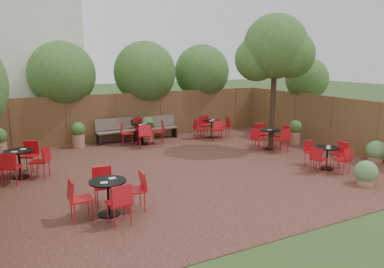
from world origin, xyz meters
TOP-DOWN VIEW (x-y plane):
  - ground at (0.00, 0.00)m, footprint 80.00×80.00m
  - courtyard_paving at (0.00, 0.00)m, footprint 12.00×10.00m
  - fence_back at (0.00, 5.00)m, footprint 12.00×0.08m
  - fence_right at (6.00, 0.00)m, footprint 0.08×10.00m
  - neighbour_building at (-4.50, 8.00)m, footprint 5.00×4.00m
  - overhang_foliage at (-1.90, 3.48)m, footprint 15.41×10.53m
  - courtyard_tree at (3.67, 0.69)m, footprint 2.57×2.47m
  - park_bench_left at (-1.20, 4.63)m, footprint 1.64×0.57m
  - park_bench_right at (0.70, 4.63)m, footprint 1.58×0.54m
  - bistro_tables at (-0.15, 1.03)m, footprint 10.31×7.85m
  - planters at (-0.98, 3.58)m, footprint 11.14×4.05m

SIDE VIEW (x-z plane):
  - ground at x=0.00m, z-range 0.00..0.00m
  - courtyard_paving at x=0.00m, z-range 0.00..0.02m
  - bistro_tables at x=-0.15m, z-range 0.00..0.96m
  - park_bench_right at x=0.70m, z-range 0.03..1.00m
  - park_bench_left at x=-1.20m, z-range 0.03..1.04m
  - planters at x=-0.98m, z-range 0.05..1.08m
  - fence_back at x=0.00m, z-range 0.00..2.00m
  - fence_right at x=6.00m, z-range 0.00..2.00m
  - overhang_foliage at x=-1.90m, z-range 1.37..4.16m
  - courtyard_tree at x=3.67m, z-range 1.19..6.20m
  - neighbour_building at x=-4.50m, z-range 0.00..8.00m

